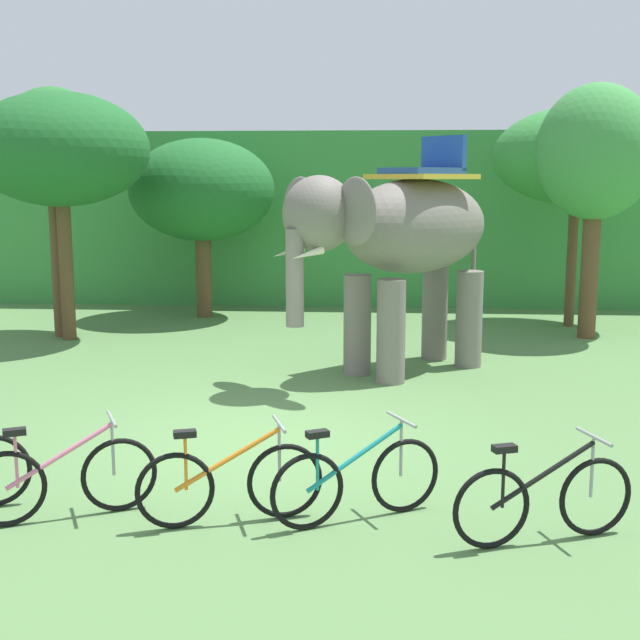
{
  "coord_description": "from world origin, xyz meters",
  "views": [
    {
      "loc": [
        1.34,
        -9.61,
        3.1
      ],
      "look_at": [
        0.6,
        1.0,
        1.3
      ],
      "focal_mm": 47.0,
      "sensor_mm": 36.0,
      "label": 1
    }
  ],
  "objects": [
    {
      "name": "bike_teal",
      "position": [
        1.17,
        -2.33,
        0.39
      ],
      "size": [
        1.53,
        0.87,
        0.92
      ],
      "color": "black",
      "rests_on": "ground"
    },
    {
      "name": "bike_orange",
      "position": [
        0.03,
        -2.46,
        0.39
      ],
      "size": [
        1.64,
        0.68,
        0.92
      ],
      "color": "black",
      "rests_on": "ground"
    },
    {
      "name": "elephant",
      "position": [
        1.7,
        3.64,
        2.2
      ],
      "size": [
        3.73,
        3.62,
        3.78
      ],
      "color": "slate",
      "rests_on": "ground"
    },
    {
      "name": "tree_center",
      "position": [
        -4.9,
        6.42,
        3.62
      ],
      "size": [
        2.12,
        2.12,
        4.83
      ],
      "color": "brown",
      "rests_on": "ground"
    },
    {
      "name": "tree_far_left",
      "position": [
        5.4,
        8.25,
        3.54
      ],
      "size": [
        3.44,
        3.44,
        4.56
      ],
      "color": "brown",
      "rests_on": "ground"
    },
    {
      "name": "ground_plane",
      "position": [
        0.0,
        0.0,
        0.0
      ],
      "size": [
        80.0,
        80.0,
        0.0
      ],
      "primitive_type": "plane",
      "color": "#567F47"
    },
    {
      "name": "foliage_hedge",
      "position": [
        0.0,
        13.59,
        2.11
      ],
      "size": [
        36.0,
        6.0,
        4.22
      ],
      "primitive_type": "cube",
      "color": "#3D8E42",
      "rests_on": "ground"
    },
    {
      "name": "tree_center_right",
      "position": [
        -2.57,
        8.93,
        2.83
      ],
      "size": [
        3.22,
        3.22,
        3.98
      ],
      "color": "brown",
      "rests_on": "ground"
    },
    {
      "name": "tree_left",
      "position": [
        5.46,
        6.94,
        3.55
      ],
      "size": [
        2.25,
        2.25,
        4.89
      ],
      "color": "brown",
      "rests_on": "ground"
    },
    {
      "name": "bike_black",
      "position": [
        2.79,
        -2.67,
        0.39
      ],
      "size": [
        1.63,
        0.71,
        0.92
      ],
      "color": "black",
      "rests_on": "ground"
    },
    {
      "name": "tree_center_left",
      "position": [
        -4.65,
        6.06,
        3.62
      ],
      "size": [
        3.33,
        3.33,
        4.71
      ],
      "color": "brown",
      "rests_on": "ground"
    },
    {
      "name": "bike_pink",
      "position": [
        -1.52,
        -2.47,
        0.39
      ],
      "size": [
        1.57,
        0.83,
        0.92
      ],
      "color": "black",
      "rests_on": "ground"
    }
  ]
}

